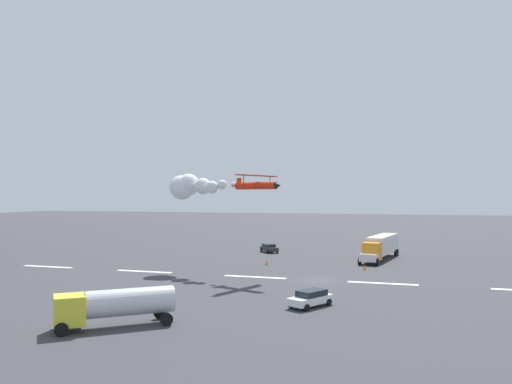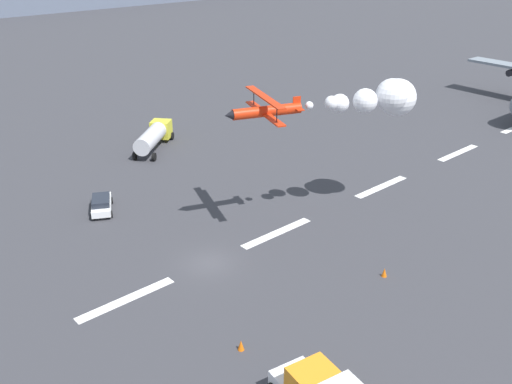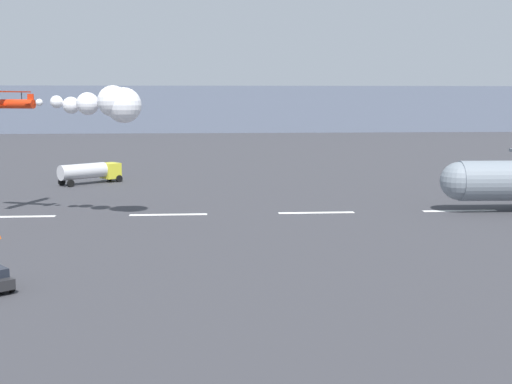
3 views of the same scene
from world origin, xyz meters
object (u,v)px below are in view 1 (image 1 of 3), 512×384
at_px(followme_car_yellow, 269,248).
at_px(airport_staff_sedan, 311,298).
at_px(semi_truck_orange, 381,246).
at_px(traffic_cone_near, 365,267).
at_px(stunt_biplane_red, 194,186).
at_px(traffic_cone_far, 267,262).
at_px(fuel_tanker_truck, 114,305).

height_order(followme_car_yellow, airport_staff_sedan, same).
distance_m(semi_truck_orange, traffic_cone_near, 12.61).
xyz_separation_m(stunt_biplane_red, airport_staff_sedan, (-19.37, 17.41, -10.61)).
distance_m(followme_car_yellow, traffic_cone_near, 24.72).
xyz_separation_m(semi_truck_orange, traffic_cone_near, (1.40, 12.41, -1.76)).
bearing_deg(traffic_cone_far, stunt_biplane_red, 45.09).
bearing_deg(stunt_biplane_red, fuel_tanker_truck, 102.09).
distance_m(semi_truck_orange, airport_staff_sedan, 37.16).
height_order(semi_truck_orange, traffic_cone_near, semi_truck_orange).
height_order(traffic_cone_near, traffic_cone_far, same).
bearing_deg(followme_car_yellow, traffic_cone_far, 104.36).
xyz_separation_m(airport_staff_sedan, traffic_cone_far, (11.41, -25.39, -0.44)).
height_order(followme_car_yellow, traffic_cone_near, followme_car_yellow).
bearing_deg(stunt_biplane_red, airport_staff_sedan, 138.05).
bearing_deg(traffic_cone_near, airport_staff_sedan, 83.65).
distance_m(stunt_biplane_red, airport_staff_sedan, 28.12).
distance_m(stunt_biplane_red, followme_car_yellow, 26.38).
xyz_separation_m(semi_truck_orange, followme_car_yellow, (19.60, -4.33, -1.33)).
bearing_deg(semi_truck_orange, fuel_tanker_truck, 70.33).
bearing_deg(semi_truck_orange, followme_car_yellow, -12.47).
bearing_deg(followme_car_yellow, stunt_biplane_red, 80.70).
height_order(stunt_biplane_red, followme_car_yellow, stunt_biplane_red).
bearing_deg(fuel_tanker_truck, semi_truck_orange, -109.67).
bearing_deg(semi_truck_orange, traffic_cone_far, 36.54).
bearing_deg(fuel_tanker_truck, stunt_biplane_red, -77.91).
xyz_separation_m(stunt_biplane_red, fuel_tanker_truck, (-6.19, 28.91, -9.68)).
bearing_deg(airport_staff_sedan, stunt_biplane_red, -41.95).
relative_size(fuel_tanker_truck, airport_staff_sedan, 1.73).
xyz_separation_m(stunt_biplane_red, traffic_cone_near, (-22.10, -7.09, -11.05)).
xyz_separation_m(fuel_tanker_truck, traffic_cone_far, (-1.77, -36.89, -1.37)).
bearing_deg(semi_truck_orange, airport_staff_sedan, 83.61).
relative_size(fuel_tanker_truck, followme_car_yellow, 1.89).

